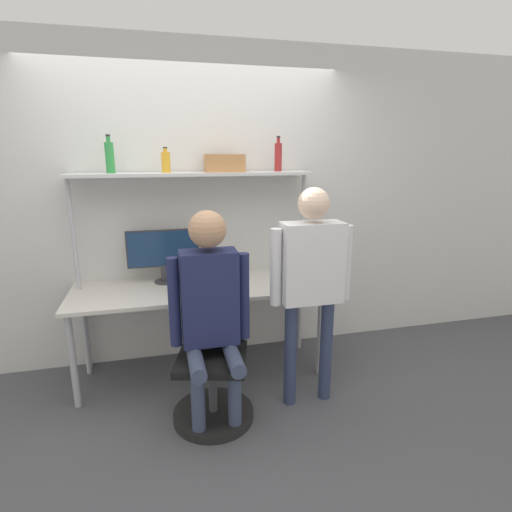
{
  "coord_description": "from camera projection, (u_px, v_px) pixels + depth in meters",
  "views": [
    {
      "loc": [
        -0.3,
        -2.73,
        1.81
      ],
      "look_at": [
        0.36,
        -0.09,
        1.1
      ],
      "focal_mm": 28.0,
      "sensor_mm": 36.0,
      "label": 1
    }
  ],
  "objects": [
    {
      "name": "bottle_amber",
      "position": [
        166.0,
        162.0,
        3.11
      ],
      "size": [
        0.07,
        0.07,
        0.19
      ],
      "color": "gold",
      "rests_on": "shelf_unit"
    },
    {
      "name": "laptop",
      "position": [
        196.0,
        286.0,
        3.07
      ],
      "size": [
        0.36,
        0.21,
        0.21
      ],
      "color": "#333338",
      "rests_on": "desk"
    },
    {
      "name": "person_standing",
      "position": [
        311.0,
        271.0,
        2.77
      ],
      "size": [
        0.59,
        0.21,
        1.59
      ],
      "color": "#2D3856",
      "rests_on": "ground_plane"
    },
    {
      "name": "shelf_unit",
      "position": [
        194.0,
        197.0,
        3.23
      ],
      "size": [
        1.92,
        0.32,
        1.66
      ],
      "color": "silver",
      "rests_on": "ground_plane"
    },
    {
      "name": "desk",
      "position": [
        200.0,
        295.0,
        3.26
      ],
      "size": [
        2.02,
        0.69,
        0.75
      ],
      "color": "beige",
      "rests_on": "ground_plane"
    },
    {
      "name": "storage_box",
      "position": [
        224.0,
        163.0,
        3.22
      ],
      "size": [
        0.31,
        0.2,
        0.14
      ],
      "color": "#B27A47",
      "rests_on": "shelf_unit"
    },
    {
      "name": "office_chair",
      "position": [
        213.0,
        378.0,
        2.78
      ],
      "size": [
        0.56,
        0.56,
        0.93
      ],
      "color": "black",
      "rests_on": "ground_plane"
    },
    {
      "name": "ground_plane",
      "position": [
        208.0,
        394.0,
        3.09
      ],
      "size": [
        12.0,
        12.0,
        0.0
      ],
      "primitive_type": "plane",
      "color": "#4C4C51"
    },
    {
      "name": "monitor",
      "position": [
        163.0,
        252.0,
        3.29
      ],
      "size": [
        0.59,
        0.17,
        0.45
      ],
      "color": "#333338",
      "rests_on": "desk"
    },
    {
      "name": "cell_phone",
      "position": [
        229.0,
        291.0,
        3.11
      ],
      "size": [
        0.07,
        0.15,
        0.01
      ],
      "color": "black",
      "rests_on": "desk"
    },
    {
      "name": "person_seated",
      "position": [
        210.0,
        302.0,
        2.59
      ],
      "size": [
        0.53,
        0.48,
        1.46
      ],
      "color": "#38425B",
      "rests_on": "ground_plane"
    },
    {
      "name": "wall_back",
      "position": [
        192.0,
        207.0,
        3.44
      ],
      "size": [
        8.0,
        0.06,
        2.7
      ],
      "color": "silver",
      "rests_on": "ground_plane"
    },
    {
      "name": "bottle_green",
      "position": [
        110.0,
        157.0,
        3.0
      ],
      "size": [
        0.07,
        0.07,
        0.28
      ],
      "color": "#2D8C3F",
      "rests_on": "shelf_unit"
    },
    {
      "name": "bottle_red",
      "position": [
        278.0,
        156.0,
        3.31
      ],
      "size": [
        0.06,
        0.06,
        0.28
      ],
      "color": "maroon",
      "rests_on": "shelf_unit"
    }
  ]
}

